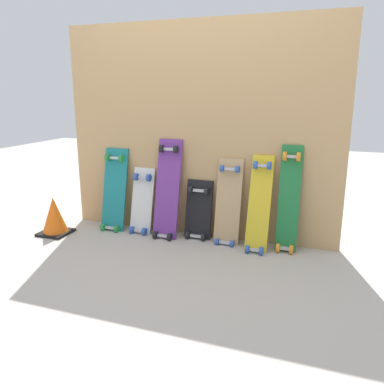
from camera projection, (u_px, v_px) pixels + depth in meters
The scene contains 10 objects.
ground_plane at pixel (195, 236), 3.55m from camera, with size 12.00×12.00×0.00m, color #B2AAA0.
plywood_wall_panel at pixel (198, 133), 3.39m from camera, with size 2.44×0.04×1.83m, color tan.
skateboard_teal at pixel (114, 193), 3.67m from camera, with size 0.23×0.24×0.81m.
skateboard_white at pixel (142, 204), 3.60m from camera, with size 0.21×0.22×0.65m.
skateboard_purple at pixel (167, 193), 3.47m from camera, with size 0.22×0.27×0.92m.
skateboard_black at pixel (198, 213), 3.46m from camera, with size 0.23×0.17×0.57m.
skateboard_natural at pixel (228, 206), 3.33m from camera, with size 0.21×0.21×0.79m.
skateboard_yellow at pixel (259, 208), 3.19m from camera, with size 0.18×0.30×0.83m.
skateboard_green at pixel (289, 203), 3.15m from camera, with size 0.17×0.21×0.91m.
traffic_cone at pixel (54, 216), 3.56m from camera, with size 0.26×0.26×0.34m.
Camera 1 is at (1.12, -3.15, 1.26)m, focal length 37.04 mm.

